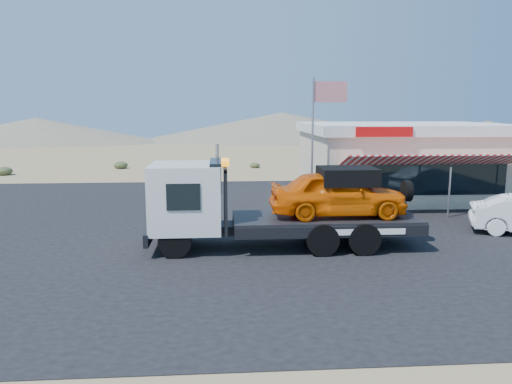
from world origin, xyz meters
TOP-DOWN VIEW (x-y plane):
  - ground at (0.00, 0.00)m, footprint 120.00×120.00m
  - asphalt_lot at (2.00, 3.00)m, footprint 32.00×24.00m
  - tow_truck at (2.53, -0.82)m, footprint 8.99×2.66m
  - jerky_store at (10.50, 8.97)m, footprint 10.40×9.97m
  - flagpole at (4.93, 4.50)m, footprint 1.55×0.10m
  - distant_hills at (-9.77, 55.14)m, footprint 126.00×48.00m

SIDE VIEW (x-z plane):
  - ground at x=0.00m, z-range 0.00..0.00m
  - asphalt_lot at x=2.00m, z-range 0.00..0.02m
  - tow_truck at x=2.53m, z-range 0.12..3.12m
  - distant_hills at x=-9.77m, z-range -0.21..3.99m
  - jerky_store at x=10.50m, z-range 0.04..3.94m
  - flagpole at x=4.93m, z-range 0.76..6.76m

